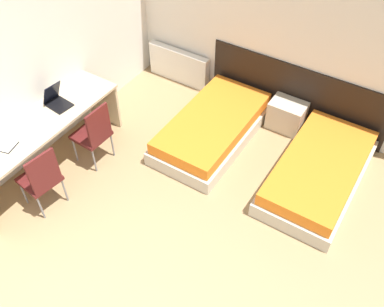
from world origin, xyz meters
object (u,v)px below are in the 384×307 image
Objects in this scene: bed_near_door at (319,172)px; laptop at (56,100)px; bed_near_window at (213,128)px; chair_near_notebook at (41,177)px; nightstand at (287,115)px; chair_near_laptop at (94,132)px.

laptop is at bearing -158.47° from bed_near_door.
bed_near_window is 1.55m from bed_near_door.
bed_near_door is 2.03× the size of chair_near_notebook.
bed_near_window is at bearing -135.41° from nightstand.
nightstand is at bearing 135.41° from bed_near_door.
nightstand is 0.54× the size of chair_near_notebook.
chair_near_notebook is at bearing -116.83° from bed_near_window.
bed_near_door is at bearing -44.59° from nightstand.
chair_near_notebook is at bearing -87.93° from chair_near_laptop.
bed_near_window is 2.10m from laptop.
nightstand is (0.77, 0.76, 0.03)m from bed_near_window.
bed_near_door is 3.35m from chair_near_notebook.
chair_near_laptop reaches higher than bed_near_door.
chair_near_notebook is (-1.06, -2.09, 0.32)m from bed_near_window.
bed_near_window and bed_near_door have the same top height.
bed_near_door is 3.79× the size of nightstand.
nightstand is at bearing 46.02° from laptop.
bed_near_window is 2.36m from chair_near_notebook.
bed_near_window is at bearing 180.00° from bed_near_door.
chair_near_notebook reaches higher than bed_near_window.
nightstand is at bearing 44.59° from bed_near_window.
nightstand is 0.54× the size of chair_near_laptop.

